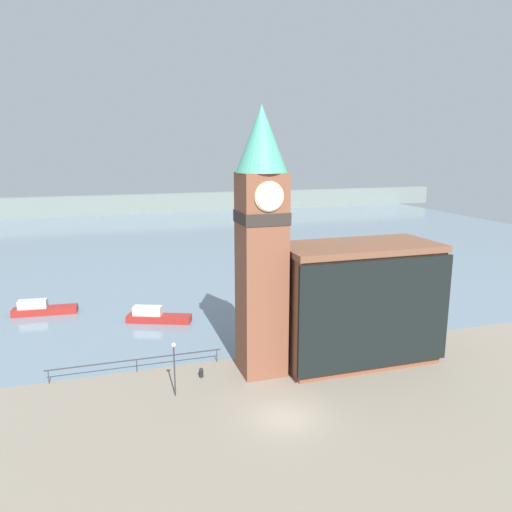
{
  "coord_description": "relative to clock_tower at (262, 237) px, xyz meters",
  "views": [
    {
      "loc": [
        -10.88,
        -27.83,
        17.43
      ],
      "look_at": [
        -0.33,
        5.4,
        9.82
      ],
      "focal_mm": 35.0,
      "sensor_mm": 36.0,
      "label": 1
    }
  ],
  "objects": [
    {
      "name": "boat_near",
      "position": [
        -6.67,
        14.1,
        -10.28
      ],
      "size": [
        6.62,
        3.86,
        1.63
      ],
      "rotation": [
        0.0,
        0.0,
        -0.38
      ],
      "color": "maroon",
      "rests_on": "water"
    },
    {
      "name": "mooring_bollard_near",
      "position": [
        -4.78,
        0.37,
        -10.47
      ],
      "size": [
        0.35,
        0.35,
        0.75
      ],
      "color": "black",
      "rests_on": "ground_plane"
    },
    {
      "name": "pier_railing",
      "position": [
        -9.46,
        2.77,
        -9.9
      ],
      "size": [
        13.59,
        0.08,
        1.09
      ],
      "color": "#333338",
      "rests_on": "ground_plane"
    },
    {
      "name": "ground_plane",
      "position": [
        -0.68,
        -7.19,
        -10.87
      ],
      "size": [
        160.0,
        160.0,
        0.0
      ],
      "primitive_type": "plane",
      "color": "gray"
    },
    {
      "name": "water",
      "position": [
        -0.68,
        63.02,
        -10.87
      ],
      "size": [
        160.0,
        120.0,
        0.0
      ],
      "color": "slate",
      "rests_on": "ground_plane"
    },
    {
      "name": "clock_tower",
      "position": [
        0.0,
        0.0,
        0.0
      ],
      "size": [
        3.82,
        3.82,
        20.45
      ],
      "color": "brown",
      "rests_on": "ground_plane"
    },
    {
      "name": "far_shoreline",
      "position": [
        -0.68,
        103.02,
        -8.37
      ],
      "size": [
        180.0,
        3.0,
        5.0
      ],
      "color": "slate",
      "rests_on": "water"
    },
    {
      "name": "boat_far",
      "position": [
        -18.01,
        20.26,
        -10.28
      ],
      "size": [
        6.67,
        2.21,
        1.63
      ],
      "rotation": [
        0.0,
        0.0,
        -0.09
      ],
      "color": "maroon",
      "rests_on": "water"
    },
    {
      "name": "pier_building",
      "position": [
        8.25,
        -0.31,
        -5.91
      ],
      "size": [
        12.95,
        6.29,
        9.88
      ],
      "color": "brown",
      "rests_on": "ground_plane"
    },
    {
      "name": "lamp_post",
      "position": [
        -7.15,
        -2.01,
        -8.05
      ],
      "size": [
        0.32,
        0.32,
        4.05
      ],
      "color": "#2D2D33",
      "rests_on": "ground_plane"
    }
  ]
}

